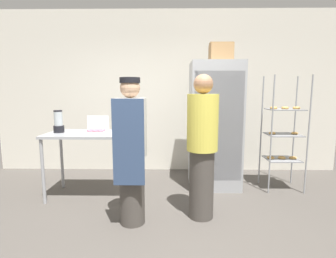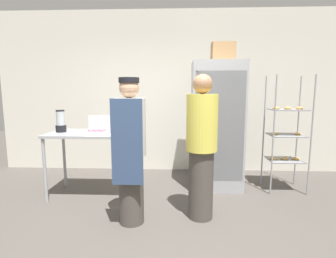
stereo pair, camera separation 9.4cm
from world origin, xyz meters
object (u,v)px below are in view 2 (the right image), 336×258
object	(u,v)px
refrigerator	(216,126)
blender_pitcher	(61,122)
donut_box	(97,131)
cardboard_storage_box	(223,53)
baking_rack	(286,135)
person_baker	(130,150)
person_customer	(202,147)

from	to	relation	value
refrigerator	blender_pitcher	distance (m)	2.31
donut_box	cardboard_storage_box	xyz separation A→B (m)	(1.77, 0.70, 1.12)
baking_rack	blender_pitcher	world-z (taller)	baking_rack
donut_box	baking_rack	bearing A→B (deg)	10.34
refrigerator	blender_pitcher	xyz separation A→B (m)	(-2.27, -0.42, 0.09)
refrigerator	baking_rack	distance (m)	1.04
cardboard_storage_box	person_baker	distance (m)	2.18
cardboard_storage_box	person_customer	world-z (taller)	cardboard_storage_box
donut_box	cardboard_storage_box	size ratio (longest dim) A/B	0.86
person_baker	donut_box	bearing A→B (deg)	131.60
baking_rack	donut_box	world-z (taller)	baking_rack
donut_box	blender_pitcher	bearing A→B (deg)	162.36
cardboard_storage_box	refrigerator	bearing A→B (deg)	-130.24
refrigerator	baking_rack	bearing A→B (deg)	-6.16
person_baker	person_customer	size ratio (longest dim) A/B	0.97
cardboard_storage_box	person_baker	world-z (taller)	cardboard_storage_box
refrigerator	baking_rack	xyz separation A→B (m)	(1.03, -0.11, -0.11)
baking_rack	donut_box	xyz separation A→B (m)	(-2.71, -0.49, 0.11)
donut_box	cardboard_storage_box	distance (m)	2.20
blender_pitcher	person_baker	distance (m)	1.43
person_baker	person_customer	distance (m)	0.82
cardboard_storage_box	person_customer	size ratio (longest dim) A/B	0.21
cardboard_storage_box	baking_rack	bearing A→B (deg)	-12.48
baking_rack	person_customer	distance (m)	1.66
blender_pitcher	cardboard_storage_box	distance (m)	2.62
blender_pitcher	person_baker	size ratio (longest dim) A/B	0.19
refrigerator	person_baker	distance (m)	1.68
donut_box	cardboard_storage_box	world-z (taller)	cardboard_storage_box
baking_rack	cardboard_storage_box	xyz separation A→B (m)	(-0.95, 0.21, 1.23)
refrigerator	blender_pitcher	size ratio (longest dim) A/B	6.13
donut_box	blender_pitcher	size ratio (longest dim) A/B	0.95
blender_pitcher	person_customer	bearing A→B (deg)	-18.81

